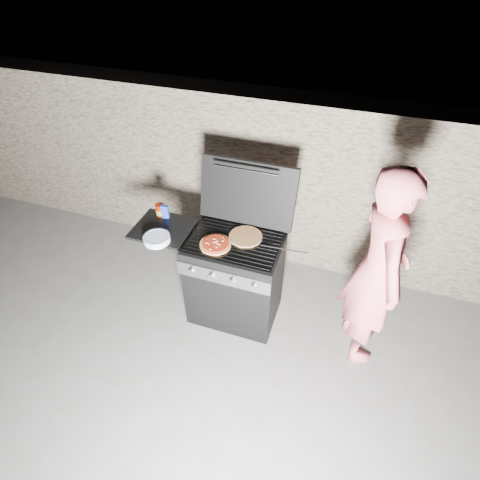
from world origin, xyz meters
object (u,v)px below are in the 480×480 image
(gas_grill, at_px, (210,273))
(pizza_topped, at_px, (215,244))
(sauce_jar, at_px, (160,210))
(person, at_px, (377,271))

(gas_grill, height_order, pizza_topped, pizza_topped)
(sauce_jar, bearing_deg, person, -3.87)
(person, bearing_deg, pizza_topped, 76.31)
(gas_grill, relative_size, pizza_topped, 5.12)
(sauce_jar, bearing_deg, pizza_topped, -20.67)
(pizza_topped, xyz_separation_m, person, (1.29, 0.11, -0.01))
(gas_grill, relative_size, person, 0.73)
(pizza_topped, relative_size, sauce_jar, 2.17)
(pizza_topped, relative_size, person, 0.14)
(gas_grill, bearing_deg, sauce_jar, 163.54)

